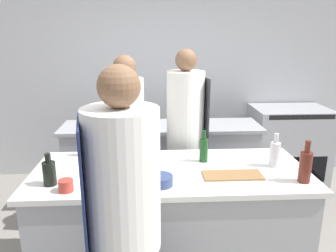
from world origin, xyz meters
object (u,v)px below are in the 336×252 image
at_px(bottle_olive_oil, 49,172).
at_px(bottle_wine, 275,153).
at_px(bottle_water, 141,152).
at_px(bowl_mixing_large, 161,180).
at_px(chef_at_prep_near, 124,233).
at_px(chef_at_pass_far, 127,146).
at_px(bottle_sauce, 204,149).
at_px(bottle_cooking_oil, 305,166).
at_px(oven_range, 288,144).
at_px(bottle_vinegar, 88,145).
at_px(bowl_prep_small, 111,166).
at_px(stockpot, 133,116).
at_px(cup, 66,186).
at_px(chef_at_stove, 185,142).

distance_m(bottle_olive_oil, bottle_wine, 1.68).
height_order(bottle_water, bowl_mixing_large, bottle_water).
relative_size(chef_at_prep_near, bottle_wine, 6.72).
xyz_separation_m(chef_at_pass_far, bottle_water, (0.15, -0.52, 0.13)).
bearing_deg(bottle_sauce, bottle_cooking_oil, -32.80).
bearing_deg(oven_range, bottle_cooking_oil, -110.72).
bearing_deg(bottle_sauce, bottle_vinegar, 169.63).
relative_size(bowl_mixing_large, bowl_prep_small, 1.05).
bearing_deg(bowl_mixing_large, chef_at_pass_far, 107.21).
height_order(bowl_prep_small, stockpot, stockpot).
relative_size(bottle_vinegar, stockpot, 1.14).
bearing_deg(bottle_vinegar, bottle_sauce, -10.37).
bearing_deg(chef_at_pass_far, bottle_wine, -120.98).
bearing_deg(bottle_vinegar, bottle_wine, -11.51).
bearing_deg(chef_at_prep_near, bottle_olive_oil, 33.59).
xyz_separation_m(bottle_water, stockpot, (-0.11, 1.13, 0.02)).
distance_m(oven_range, bottle_vinegar, 2.81).
bearing_deg(chef_at_pass_far, bowl_mixing_large, -164.51).
relative_size(chef_at_pass_far, bowl_prep_small, 10.85).
bearing_deg(chef_at_prep_near, bottle_sauce, -43.05).
relative_size(oven_range, bottle_sauce, 3.82).
xyz_separation_m(oven_range, chef_at_pass_far, (-2.07, -1.05, 0.39)).
bearing_deg(cup, bottle_olive_oil, 142.22).
bearing_deg(bottle_cooking_oil, bottle_water, 159.27).
relative_size(bottle_vinegar, bottle_wine, 0.95).
distance_m(bottle_wine, bowl_mixing_large, 0.95).
bearing_deg(bottle_vinegar, bottle_cooking_oil, -20.24).
distance_m(bottle_vinegar, cup, 0.65).
xyz_separation_m(chef_at_prep_near, bottle_vinegar, (-0.38, 1.10, 0.13)).
distance_m(bottle_olive_oil, stockpot, 1.60).
distance_m(chef_at_stove, stockpot, 0.80).
relative_size(oven_range, chef_at_stove, 0.56).
bearing_deg(bottle_water, bottle_olive_oil, -147.47).
bearing_deg(bowl_mixing_large, bowl_prep_small, 142.23).
xyz_separation_m(bottle_wine, bowl_prep_small, (-1.27, 0.00, -0.07)).
xyz_separation_m(bottle_wine, cup, (-1.53, -0.34, -0.07)).
bearing_deg(bottle_sauce, bottle_wine, -13.53).
bearing_deg(chef_at_prep_near, bottle_wine, -65.60).
bearing_deg(cup, bottle_cooking_oil, 1.92).
bearing_deg(stockpot, bowl_mixing_large, -80.43).
height_order(bottle_water, bowl_prep_small, bottle_water).
bearing_deg(bottle_olive_oil, chef_at_pass_far, 62.95).
relative_size(chef_at_stove, bottle_wine, 6.72).
distance_m(bottle_water, stockpot, 1.13).
xyz_separation_m(chef_at_pass_far, bottle_wine, (1.20, -0.67, 0.15)).
height_order(oven_range, stockpot, stockpot).
bearing_deg(bottle_water, bottle_wine, -8.20).
bearing_deg(bottle_sauce, cup, -154.59).
height_order(cup, stockpot, stockpot).
bearing_deg(bottle_cooking_oil, bottle_sauce, 147.20).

